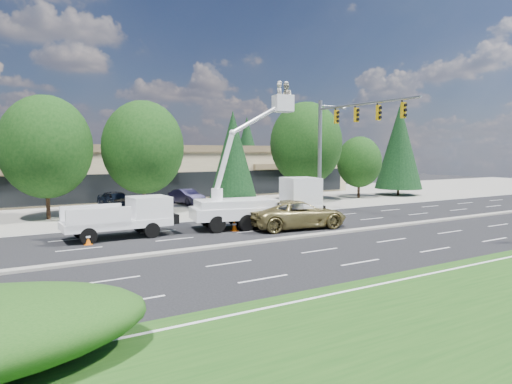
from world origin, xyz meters
TOP-DOWN VIEW (x-y plane):
  - ground at (0.00, 0.00)m, footprint 140.00×140.00m
  - concrete_apron at (0.00, 20.00)m, footprint 140.00×22.00m
  - road_median at (0.00, 0.00)m, footprint 120.00×0.55m
  - strip_mall at (0.00, 29.97)m, footprint 50.40×15.40m
  - tree_front_c at (-10.00, 15.00)m, footprint 6.35×6.35m
  - tree_front_d at (-3.00, 15.00)m, footprint 6.37×6.37m
  - tree_front_e at (5.00, 15.00)m, footprint 4.27×4.27m
  - tree_front_f at (13.00, 15.00)m, footprint 6.94×6.94m
  - tree_front_g at (20.00, 15.00)m, footprint 4.64×4.64m
  - tree_front_h at (26.00, 15.00)m, footprint 5.15×5.15m
  - tree_back_b at (-4.00, 42.00)m, footprint 5.52×5.52m
  - tree_back_c at (10.00, 42.00)m, footprint 4.26×4.26m
  - tree_back_d at (22.00, 42.00)m, footprint 5.25×5.25m
  - signal_mast at (10.03, 7.04)m, footprint 2.76×10.16m
  - utility_pickup at (-7.18, 5.25)m, footprint 5.89×2.40m
  - bucket_truck at (1.59, 4.19)m, footprint 8.55×4.08m
  - traffic_cone_a at (-9.40, 4.18)m, footprint 0.40×0.40m
  - traffic_cone_b at (-0.91, 3.87)m, footprint 0.40×0.40m
  - traffic_cone_c at (1.65, 4.05)m, footprint 0.40×0.40m
  - minivan at (3.03, 2.80)m, footprint 6.74×3.77m
  - parked_car_west at (-4.27, 18.68)m, footprint 2.72×4.76m
  - parked_car_east at (2.13, 18.67)m, footprint 2.24×4.47m

SIDE VIEW (x-z plane):
  - ground at x=0.00m, z-range 0.00..0.00m
  - concrete_apron at x=0.00m, z-range 0.00..0.01m
  - road_median at x=0.00m, z-range 0.00..0.12m
  - traffic_cone_a at x=-9.40m, z-range -0.01..0.69m
  - traffic_cone_b at x=-0.91m, z-range -0.01..0.69m
  - traffic_cone_c at x=1.65m, z-range -0.01..0.69m
  - parked_car_east at x=2.13m, z-range 0.00..1.41m
  - parked_car_west at x=-4.27m, z-range 0.00..1.53m
  - minivan at x=3.03m, z-range 0.00..1.78m
  - utility_pickup at x=-7.18m, z-range -0.20..2.05m
  - bucket_truck at x=1.59m, z-range -2.69..6.62m
  - strip_mall at x=0.00m, z-range 0.08..5.58m
  - tree_front_g at x=20.00m, z-range 0.55..6.99m
  - tree_back_c at x=10.00m, z-range 0.31..8.70m
  - tree_front_e at x=5.00m, z-range 0.31..8.73m
  - tree_front_c at x=-10.00m, z-range 0.75..9.57m
  - tree_front_d at x=-3.00m, z-range 0.75..9.58m
  - tree_front_h at x=26.00m, z-range 0.37..10.53m
  - tree_back_d at x=22.00m, z-range 0.38..10.73m
  - tree_front_f at x=13.00m, z-range 0.82..10.45m
  - tree_back_b at x=-4.00m, z-range 0.40..11.28m
  - signal_mast at x=10.03m, z-range 1.56..10.56m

